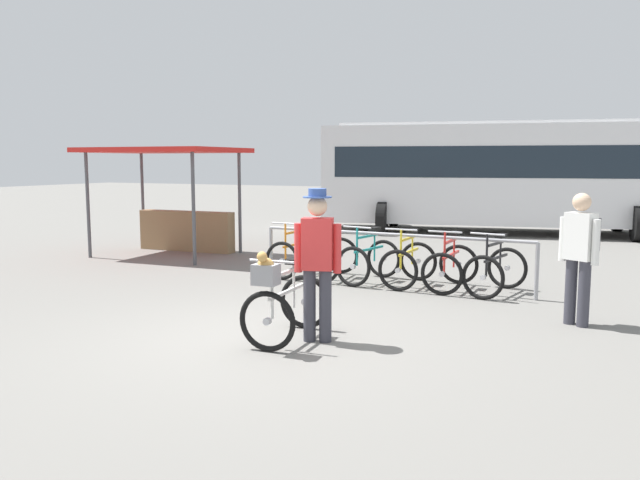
{
  "coord_description": "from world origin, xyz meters",
  "views": [
    {
      "loc": [
        3.61,
        -6.16,
        2.02
      ],
      "look_at": [
        0.15,
        1.27,
        1.0
      ],
      "focal_mm": 35.6,
      "sensor_mm": 36.0,
      "label": 1
    }
  ],
  "objects_px": {
    "racked_bike_red": "(451,267)",
    "featured_bicycle": "(283,300)",
    "pedestrian_with_backpack": "(580,250)",
    "market_stall": "(175,190)",
    "racked_bike_lime": "(332,257)",
    "racked_bike_teal": "(369,260)",
    "bus_distant": "(504,171)",
    "racked_bike_black": "(496,270)",
    "racked_bike_orange": "(296,255)",
    "person_with_featured_bike": "(317,258)",
    "racked_bike_yellow": "(408,263)"
  },
  "relations": [
    {
      "from": "racked_bike_red",
      "to": "featured_bicycle",
      "type": "xyz_separation_m",
      "value": [
        -1.01,
        -3.71,
        0.12
      ]
    },
    {
      "from": "racked_bike_red",
      "to": "pedestrian_with_backpack",
      "type": "relative_size",
      "value": 0.68
    },
    {
      "from": "market_stall",
      "to": "racked_bike_lime",
      "type": "bearing_deg",
      "value": -17.04
    },
    {
      "from": "racked_bike_teal",
      "to": "bus_distant",
      "type": "distance_m",
      "value": 8.69
    },
    {
      "from": "racked_bike_red",
      "to": "racked_bike_black",
      "type": "distance_m",
      "value": 0.7
    },
    {
      "from": "racked_bike_red",
      "to": "bus_distant",
      "type": "distance_m",
      "value": 8.73
    },
    {
      "from": "racked_bike_black",
      "to": "bus_distant",
      "type": "relative_size",
      "value": 0.12
    },
    {
      "from": "racked_bike_orange",
      "to": "racked_bike_red",
      "type": "bearing_deg",
      "value": -2.52
    },
    {
      "from": "featured_bicycle",
      "to": "pedestrian_with_backpack",
      "type": "distance_m",
      "value": 3.72
    },
    {
      "from": "racked_bike_teal",
      "to": "pedestrian_with_backpack",
      "type": "relative_size",
      "value": 0.74
    },
    {
      "from": "market_stall",
      "to": "racked_bike_orange",
      "type": "bearing_deg",
      "value": -19.63
    },
    {
      "from": "racked_bike_teal",
      "to": "market_stall",
      "type": "distance_m",
      "value": 5.33
    },
    {
      "from": "racked_bike_teal",
      "to": "featured_bicycle",
      "type": "relative_size",
      "value": 0.99
    },
    {
      "from": "featured_bicycle",
      "to": "market_stall",
      "type": "relative_size",
      "value": 0.38
    },
    {
      "from": "racked_bike_teal",
      "to": "racked_bike_red",
      "type": "relative_size",
      "value": 1.08
    },
    {
      "from": "market_stall",
      "to": "racked_bike_teal",
      "type": "bearing_deg",
      "value": -15.12
    },
    {
      "from": "racked_bike_orange",
      "to": "racked_bike_black",
      "type": "relative_size",
      "value": 0.94
    },
    {
      "from": "person_with_featured_bike",
      "to": "bus_distant",
      "type": "bearing_deg",
      "value": 89.51
    },
    {
      "from": "racked_bike_lime",
      "to": "pedestrian_with_backpack",
      "type": "bearing_deg",
      "value": -21.51
    },
    {
      "from": "person_with_featured_bike",
      "to": "pedestrian_with_backpack",
      "type": "height_order",
      "value": "person_with_featured_bike"
    },
    {
      "from": "racked_bike_black",
      "to": "racked_bike_yellow",
      "type": "bearing_deg",
      "value": 177.48
    },
    {
      "from": "person_with_featured_bike",
      "to": "bus_distant",
      "type": "xyz_separation_m",
      "value": [
        0.1,
        12.11,
        0.79
      ]
    },
    {
      "from": "racked_bike_orange",
      "to": "market_stall",
      "type": "bearing_deg",
      "value": 160.37
    },
    {
      "from": "racked_bike_orange",
      "to": "pedestrian_with_backpack",
      "type": "bearing_deg",
      "value": -18.9
    },
    {
      "from": "person_with_featured_bike",
      "to": "pedestrian_with_backpack",
      "type": "relative_size",
      "value": 1.05
    },
    {
      "from": "featured_bicycle",
      "to": "pedestrian_with_backpack",
      "type": "bearing_deg",
      "value": 36.73
    },
    {
      "from": "featured_bicycle",
      "to": "bus_distant",
      "type": "bearing_deg",
      "value": 87.94
    },
    {
      "from": "racked_bike_orange",
      "to": "bus_distant",
      "type": "xyz_separation_m",
      "value": [
        2.23,
        8.48,
        1.37
      ]
    },
    {
      "from": "market_stall",
      "to": "person_with_featured_bike",
      "type": "bearing_deg",
      "value": -40.52
    },
    {
      "from": "person_with_featured_bike",
      "to": "bus_distant",
      "type": "distance_m",
      "value": 12.14
    },
    {
      "from": "pedestrian_with_backpack",
      "to": "market_stall",
      "type": "xyz_separation_m",
      "value": [
        -8.39,
        2.93,
        0.46
      ]
    },
    {
      "from": "pedestrian_with_backpack",
      "to": "bus_distant",
      "type": "height_order",
      "value": "bus_distant"
    },
    {
      "from": "racked_bike_orange",
      "to": "racked_bike_lime",
      "type": "height_order",
      "value": "same"
    },
    {
      "from": "racked_bike_teal",
      "to": "racked_bike_yellow",
      "type": "height_order",
      "value": "same"
    },
    {
      "from": "racked_bike_red",
      "to": "featured_bicycle",
      "type": "height_order",
      "value": "featured_bicycle"
    },
    {
      "from": "racked_bike_orange",
      "to": "bus_distant",
      "type": "bearing_deg",
      "value": 75.27
    },
    {
      "from": "racked_bike_red",
      "to": "bus_distant",
      "type": "height_order",
      "value": "bus_distant"
    },
    {
      "from": "racked_bike_teal",
      "to": "market_stall",
      "type": "relative_size",
      "value": 0.38
    },
    {
      "from": "pedestrian_with_backpack",
      "to": "market_stall",
      "type": "height_order",
      "value": "market_stall"
    },
    {
      "from": "racked_bike_lime",
      "to": "market_stall",
      "type": "xyz_separation_m",
      "value": [
        -4.35,
        1.33,
        1.03
      ]
    },
    {
      "from": "racked_bike_lime",
      "to": "racked_bike_black",
      "type": "xyz_separation_m",
      "value": [
        2.8,
        -0.12,
        0.0
      ]
    },
    {
      "from": "pedestrian_with_backpack",
      "to": "featured_bicycle",
      "type": "bearing_deg",
      "value": -143.27
    },
    {
      "from": "featured_bicycle",
      "to": "pedestrian_with_backpack",
      "type": "height_order",
      "value": "pedestrian_with_backpack"
    },
    {
      "from": "racked_bike_teal",
      "to": "racked_bike_lime",
      "type": "bearing_deg",
      "value": 177.48
    },
    {
      "from": "racked_bike_orange",
      "to": "racked_bike_yellow",
      "type": "height_order",
      "value": "same"
    },
    {
      "from": "featured_bicycle",
      "to": "bus_distant",
      "type": "xyz_separation_m",
      "value": [
        0.44,
        12.31,
        1.25
      ]
    },
    {
      "from": "racked_bike_teal",
      "to": "person_with_featured_bike",
      "type": "xyz_separation_m",
      "value": [
        0.73,
        -3.57,
        0.58
      ]
    },
    {
      "from": "racked_bike_lime",
      "to": "pedestrian_with_backpack",
      "type": "height_order",
      "value": "pedestrian_with_backpack"
    },
    {
      "from": "racked_bike_orange",
      "to": "featured_bicycle",
      "type": "bearing_deg",
      "value": -65.0
    },
    {
      "from": "racked_bike_orange",
      "to": "racked_bike_teal",
      "type": "relative_size",
      "value": 0.94
    }
  ]
}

